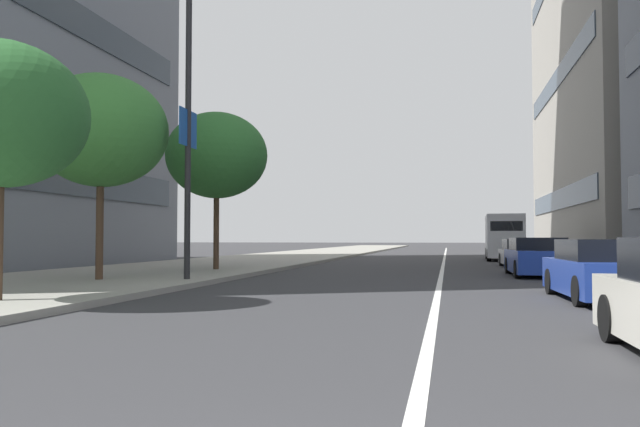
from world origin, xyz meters
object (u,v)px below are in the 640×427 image
object	(u,v)px
street_tree_mid_sidewalk	(0,115)
car_following_behind	(537,258)
car_far_down_avenue	(605,271)
delivery_van_ahead	(504,236)
street_lamp_with_banners	(201,107)
car_mid_block_traffic	(522,254)
street_tree_near_plaza_corner	(217,156)
street_tree_by_lamp_post	(101,131)

from	to	relation	value
street_tree_mid_sidewalk	car_following_behind	bearing A→B (deg)	-42.04
car_far_down_avenue	street_tree_mid_sidewalk	xyz separation A→B (m)	(-3.88, 12.00, 3.15)
car_far_down_avenue	delivery_van_ahead	xyz separation A→B (m)	(25.86, -0.04, 0.84)
street_lamp_with_banners	street_tree_mid_sidewalk	bearing A→B (deg)	168.10
car_following_behind	car_mid_block_traffic	world-z (taller)	car_following_behind
car_far_down_avenue	street_lamp_with_banners	world-z (taller)	street_lamp_with_banners
street_tree_near_plaza_corner	car_following_behind	bearing A→B (deg)	-88.10
street_lamp_with_banners	car_mid_block_traffic	bearing A→B (deg)	-38.58
car_far_down_avenue	street_lamp_with_banners	distance (m)	11.90
delivery_van_ahead	street_lamp_with_banners	distance (m)	25.55
car_far_down_avenue	street_tree_mid_sidewalk	world-z (taller)	street_tree_mid_sidewalk
street_tree_by_lamp_post	street_tree_mid_sidewalk	bearing A→B (deg)	-166.90
delivery_van_ahead	street_lamp_with_banners	bearing A→B (deg)	157.31
car_following_behind	delivery_van_ahead	distance (m)	16.69
street_tree_by_lamp_post	street_lamp_with_banners	bearing A→B (deg)	-77.00
car_following_behind	street_tree_mid_sidewalk	distance (m)	17.88
car_mid_block_traffic	street_tree_near_plaza_corner	distance (m)	14.94
street_lamp_with_banners	street_tree_near_plaza_corner	world-z (taller)	street_lamp_with_banners
delivery_van_ahead	street_lamp_with_banners	size ratio (longest dim) A/B	0.72
street_lamp_with_banners	car_far_down_avenue	bearing A→B (deg)	-105.48
street_lamp_with_banners	street_tree_near_plaza_corner	bearing A→B (deg)	16.14
car_far_down_avenue	street_tree_mid_sidewalk	distance (m)	13.00
car_mid_block_traffic	street_tree_mid_sidewalk	world-z (taller)	street_tree_mid_sidewalk
car_far_down_avenue	car_following_behind	world-z (taller)	car_following_behind
car_following_behind	street_tree_by_lamp_post	world-z (taller)	street_tree_by_lamp_post
car_following_behind	delivery_van_ahead	bearing A→B (deg)	-1.52
car_far_down_avenue	street_tree_near_plaza_corner	world-z (taller)	street_tree_near_plaza_corner
street_lamp_with_banners	street_tree_mid_sidewalk	size ratio (longest dim) A/B	1.68
car_far_down_avenue	street_tree_by_lamp_post	size ratio (longest dim) A/B	0.72
delivery_van_ahead	street_tree_near_plaza_corner	distance (m)	21.27
street_lamp_with_banners	street_tree_by_lamp_post	xyz separation A→B (m)	(-0.66, 2.87, -0.72)
street_lamp_with_banners	street_tree_mid_sidewalk	world-z (taller)	street_lamp_with_banners
car_far_down_avenue	street_tree_by_lamp_post	xyz separation A→B (m)	(2.27, 13.43, 3.91)
car_following_behind	street_tree_near_plaza_corner	bearing A→B (deg)	91.24
car_following_behind	street_lamp_with_banners	xyz separation A→B (m)	(-6.26, 10.35, 4.60)
car_mid_block_traffic	street_tree_by_lamp_post	xyz separation A→B (m)	(-13.98, 13.49, 3.92)
car_following_behind	street_tree_by_lamp_post	size ratio (longest dim) A/B	0.76
street_tree_near_plaza_corner	street_tree_by_lamp_post	bearing A→B (deg)	169.84
car_mid_block_traffic	street_lamp_with_banners	distance (m)	17.66
street_tree_mid_sidewalk	street_tree_near_plaza_corner	bearing A→B (deg)	1.18
delivery_van_ahead	street_lamp_with_banners	world-z (taller)	street_lamp_with_banners
street_lamp_with_banners	street_tree_near_plaza_corner	xyz separation A→B (m)	(5.86, 1.70, -0.65)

